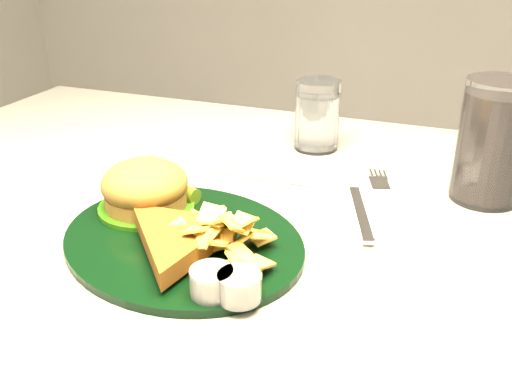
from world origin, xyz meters
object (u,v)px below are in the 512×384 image
dinner_plate (181,218)px  cola_glass (493,142)px  fork_napkin (362,209)px  water_glass (317,115)px

dinner_plate → cola_glass: size_ratio=1.86×
dinner_plate → fork_napkin: 0.23m
dinner_plate → cola_glass: 0.40m
dinner_plate → water_glass: water_glass is taller
water_glass → cola_glass: 0.27m
cola_glass → fork_napkin: size_ratio=0.85×
dinner_plate → water_glass: (0.06, 0.34, 0.02)m
dinner_plate → cola_glass: cola_glass is taller
dinner_plate → cola_glass: (0.31, 0.24, 0.05)m
water_glass → fork_napkin: water_glass is taller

